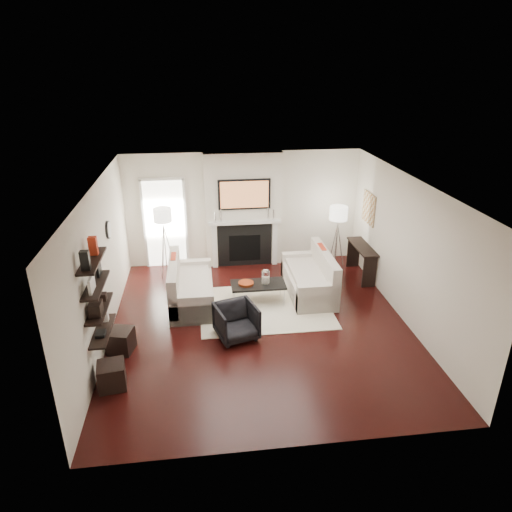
{
  "coord_description": "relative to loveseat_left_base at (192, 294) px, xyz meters",
  "views": [
    {
      "loc": [
        -1.01,
        -7.33,
        4.59
      ],
      "look_at": [
        0.0,
        0.6,
        1.15
      ],
      "focal_mm": 32.0,
      "sensor_mm": 36.0,
      "label": 1
    }
  ],
  "objects": [
    {
      "name": "tv_body",
      "position": [
        1.27,
        1.71,
        1.57
      ],
      "size": [
        1.2,
        0.06,
        0.7
      ],
      "primitive_type": "cube",
      "color": "black",
      "rests_on": "chimney_breast"
    },
    {
      "name": "wall_art",
      "position": [
        4.0,
        1.05,
        1.34
      ],
      "size": [
        0.03,
        0.7,
        0.7
      ],
      "primitive_type": "cube",
      "color": "#A08050",
      "rests_on": "wall_right"
    },
    {
      "name": "decor_box_small",
      "position": [
        -1.35,
        -1.77,
        0.97
      ],
      "size": [
        0.15,
        0.12,
        0.12
      ],
      "primitive_type": "cube",
      "color": "black",
      "rests_on": "shelf_lower"
    },
    {
      "name": "loveseat_left_arm_n",
      "position": [
        0.0,
        -0.81,
        0.09
      ],
      "size": [
        0.85,
        0.18,
        0.6
      ],
      "primitive_type": "cube",
      "color": "beige",
      "rests_on": "floor"
    },
    {
      "name": "loveseat_right_arm_n",
      "position": [
        2.46,
        -0.68,
        0.09
      ],
      "size": [
        0.85,
        0.18,
        0.6
      ],
      "primitive_type": "cube",
      "color": "beige",
      "rests_on": "floor"
    },
    {
      "name": "candlestick_l_tall",
      "position": [
        0.72,
        1.7,
        1.09
      ],
      "size": [
        0.04,
        0.04,
        0.3
      ],
      "primitive_type": "cylinder",
      "color": "silver",
      "rests_on": "mantel_shelf"
    },
    {
      "name": "decor_books",
      "position": [
        -1.35,
        -2.15,
        0.53
      ],
      "size": [
        0.14,
        0.2,
        0.05
      ],
      "primitive_type": "cube",
      "color": "black",
      "rests_on": "shelf_bottom"
    },
    {
      "name": "chimney_breast",
      "position": [
        1.27,
        1.87,
        1.14
      ],
      "size": [
        1.8,
        0.25,
        2.7
      ],
      "primitive_type": "cube",
      "color": "silver",
      "rests_on": "floor"
    },
    {
      "name": "door_trim_top",
      "position": [
        -0.58,
        1.96,
        1.92
      ],
      "size": [
        1.02,
        0.06,
        0.06
      ],
      "primitive_type": "cube",
      "color": "white",
      "rests_on": "wall_back"
    },
    {
      "name": "lamp_right_leg_a",
      "position": [
        3.43,
        1.08,
        0.39
      ],
      "size": [
        0.25,
        0.02,
        1.23
      ],
      "primitive_type": "cylinder",
      "rotation": [
        0.18,
        0.0,
        4.71
      ],
      "color": "silver",
      "rests_on": "floor"
    },
    {
      "name": "console_leg_s",
      "position": [
        3.84,
        1.34,
        0.14
      ],
      "size": [
        0.3,
        0.04,
        0.71
      ],
      "primitive_type": "cube",
      "color": "black",
      "rests_on": "floor"
    },
    {
      "name": "loveseat_right_back",
      "position": [
        2.79,
        0.13,
        0.32
      ],
      "size": [
        0.18,
        1.8,
        0.8
      ],
      "primitive_type": "cube",
      "color": "beige",
      "rests_on": "floor"
    },
    {
      "name": "coffee_table",
      "position": [
        1.35,
        -0.14,
        0.19
      ],
      "size": [
        1.1,
        0.55,
        0.04
      ],
      "primitive_type": "cube",
      "color": "black",
      "rests_on": "floor"
    },
    {
      "name": "coffee_leg_ne",
      "position": [
        1.85,
        -0.36,
        -0.02
      ],
      "size": [
        0.02,
        0.02,
        0.38
      ],
      "primitive_type": "cylinder",
      "color": "silver",
      "rests_on": "floor"
    },
    {
      "name": "coffee_leg_sw",
      "position": [
        0.85,
        0.08,
        -0.02
      ],
      "size": [
        0.02,
        0.02,
        0.38
      ],
      "primitive_type": "cylinder",
      "color": "silver",
      "rests_on": "floor"
    },
    {
      "name": "console_leg_n",
      "position": [
        3.84,
        0.24,
        0.14
      ],
      "size": [
        0.3,
        0.04,
        0.71
      ],
      "primitive_type": "cube",
      "color": "black",
      "rests_on": "floor"
    },
    {
      "name": "door_trim_r",
      "position": [
        -0.1,
        1.96,
        0.84
      ],
      "size": [
        0.06,
        0.06,
        2.16
      ],
      "primitive_type": "cube",
      "color": "white",
      "rests_on": "floor"
    },
    {
      "name": "pillow_left_charcoal",
      "position": [
        -0.33,
        -0.3,
        0.51
      ],
      "size": [
        0.1,
        0.4,
        0.4
      ],
      "primitive_type": "cube",
      "color": "black",
      "rests_on": "loveseat_left_cushion"
    },
    {
      "name": "tv_screen",
      "position": [
        1.27,
        1.68,
        1.57
      ],
      "size": [
        1.1,
        0.0,
        0.62
      ],
      "primitive_type": "cube",
      "color": "#BF723F",
      "rests_on": "tv_body"
    },
    {
      "name": "decor_frame_b",
      "position": [
        -1.35,
        -1.68,
        1.4
      ],
      "size": [
        0.04,
        0.22,
        0.18
      ],
      "primitive_type": "cube",
      "color": "black",
      "rests_on": "shelf_upper"
    },
    {
      "name": "shelf_upper",
      "position": [
        -1.35,
        -2.0,
        1.29
      ],
      "size": [
        0.25,
        1.0,
        0.04
      ],
      "primitive_type": "cube",
      "color": "black",
      "rests_on": "wall_left"
    },
    {
      "name": "hurricane_candle",
      "position": [
        1.5,
        -0.14,
        0.29
      ],
      "size": [
        0.11,
        0.11,
        0.16
      ],
      "primitive_type": "cylinder",
      "color": "white",
      "rests_on": "coffee_table"
    },
    {
      "name": "candlestick_r_short",
      "position": [
        1.95,
        1.7,
        1.06
      ],
      "size": [
        0.04,
        0.04,
        0.24
      ],
      "primitive_type": "cylinder",
      "color": "silver",
      "rests_on": "mantel_shelf"
    },
    {
      "name": "rug",
      "position": [
        1.46,
        -0.38,
        -0.2
      ],
      "size": [
        2.6,
        2.0,
        0.01
      ],
      "primitive_type": "cube",
      "color": "beige",
      "rests_on": "floor"
    },
    {
      "name": "lamp_left_shade",
      "position": [
        -0.58,
        1.44,
        1.24
      ],
      "size": [
        0.4,
        0.4,
        0.3
      ],
      "primitive_type": "cylinder",
      "color": "white",
      "rests_on": "lamp_left_post"
    },
    {
      "name": "copper_bowl",
      "position": [
        1.1,
        -0.14,
        0.24
      ],
      "size": [
        0.31,
        0.31,
        0.05
      ],
      "primitive_type": "cylinder",
      "color": "#9E3C1A",
      "rests_on": "coffee_table"
    },
    {
      "name": "firebox",
      "position": [
        1.27,
        1.73,
        0.24
      ],
      "size": [
        0.75,
        0.02,
        0.65
      ],
      "primitive_type": "cube",
      "color": "black",
      "rests_on": "floor"
    },
    {
      "name": "candlestick_r_tall",
      "position": [
        1.82,
        1.7,
        1.09
      ],
      "size": [
        0.04,
        0.04,
        0.3
      ],
      "primitive_type": "cylinder",
      "color": "silver",
      "rests_on": "mantel_shelf"
    },
    {
      "name": "decor_frame_a",
      "position": [
        -1.35,
        -2.22,
        1.42
      ],
      "size": [
        0.04,
        0.3,
        0.22
      ],
      "primitive_type": "cube",
      "color": "white",
      "rests_on": "shelf_upper"
    },
    {
      "name": "shelf_top",
      "position": [
        -1.35,
        -2.0,
        1.69
      ],
      "size": [
        0.25,
        1.0,
        0.04
      ],
      "primitive_type": "cube",
      "color": "black",
      "rests_on": "wall_left"
    },
    {
      "name": "candlestick_l_short",
      "position": [
        0.59,
        1.7,
        1.06
      ],
      "size": [
        0.04,
        0.04,
        0.24
      ],
      "primitive_type": "cylinder",
      "color": "silver",
      "rests_on": "mantel_shelf"
    },
    {
      "name": "fireplace_surround",
      "position": [
        1.27,
        1.74,
        0.31
      ],
      "size": [
        1.3,
        0.02,
        1.04
      ],
      "primitive_type": "cube",
      "color": "black",
      "rests_on": "floor"
    },
    {
      "name": "armchair",
      "position": [
        0.79,
        -1.37,
        0.14
      ],
      "size": [
        0.83,
        0.8,
        0.7
      ],
      "primitive_type": "imported",
      "rotation": [
        0.0,
        0.0,
        0.28
      ],
      "color": "black",
      "rests_on": "floor"
    },
    {
      "name": "door_trim_l",
      "position": [
        -1.06,
        1.96,
        0.84
      ],
      "size": [
        0.06,
        0.06,
        2.16
      ],
      "primitive_type": "cube",
      "color": "white",
      "rests_on": "floor"
    },
    {
      "name": "room_envelope",
      "position": [
        1.27,
        -1.0,
        1.14
      ],
      "size": [
        6.0,
        6.0,
        6.0
      ],
      "color": "black",
      "rests_on": "ground"
    },
    {
      "name": "loveseat_left_arm_s",
      "position": [
        0.0,
        0.81,
        0.09
      ],
      "size": [
        0.85,
        0.18,
        0.6
      ],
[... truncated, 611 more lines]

